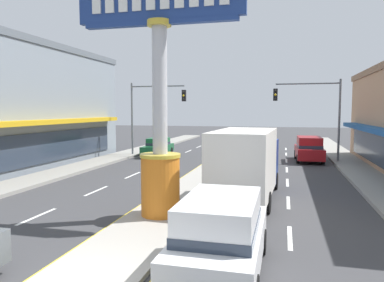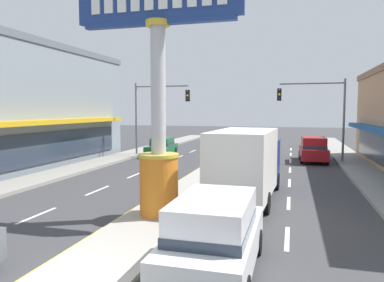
% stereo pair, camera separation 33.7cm
% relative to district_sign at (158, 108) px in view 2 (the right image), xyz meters
% --- Properties ---
extents(median_strip, '(2.46, 52.00, 0.14)m').
position_rel_district_sign_xyz_m(median_strip, '(0.00, 12.31, -3.92)').
color(median_strip, '#A39E93').
rests_on(median_strip, ground).
extents(sidewalk_left, '(2.34, 60.00, 0.18)m').
position_rel_district_sign_xyz_m(sidewalk_left, '(-9.00, 10.31, -3.90)').
color(sidewalk_left, gray).
rests_on(sidewalk_left, ground).
extents(sidewalk_right, '(2.34, 60.00, 0.18)m').
position_rel_district_sign_xyz_m(sidewalk_right, '(9.00, 10.31, -3.90)').
color(sidewalk_right, gray).
rests_on(sidewalk_right, ground).
extents(lane_markings, '(9.20, 52.00, 0.01)m').
position_rel_district_sign_xyz_m(lane_markings, '(0.00, 10.95, -3.98)').
color(lane_markings, silver).
rests_on(lane_markings, ground).
extents(district_sign, '(6.04, 1.46, 8.52)m').
position_rel_district_sign_xyz_m(district_sign, '(0.00, 0.00, 0.00)').
color(district_sign, orange).
rests_on(district_sign, median_strip).
extents(storefront_left, '(8.42, 20.64, 8.49)m').
position_rel_district_sign_xyz_m(storefront_left, '(-14.47, 8.35, 0.26)').
color(storefront_left, gray).
rests_on(storefront_left, ground).
extents(traffic_light_left_side, '(4.86, 0.46, 6.20)m').
position_rel_district_sign_xyz_m(traffic_light_left_side, '(-6.46, 16.36, 0.26)').
color(traffic_light_left_side, slate).
rests_on(traffic_light_left_side, ground).
extents(traffic_light_right_side, '(4.86, 0.46, 6.20)m').
position_rel_district_sign_xyz_m(traffic_light_right_side, '(6.46, 16.31, 0.26)').
color(traffic_light_right_side, slate).
rests_on(traffic_light_right_side, ground).
extents(box_truck_near_right_lane, '(2.54, 7.01, 3.12)m').
position_rel_district_sign_xyz_m(box_truck_near_right_lane, '(2.79, 3.25, -2.29)').
color(box_truck_near_right_lane, navy).
rests_on(box_truck_near_right_lane, ground).
extents(sedan_near_left_lane, '(1.99, 4.38, 1.53)m').
position_rel_district_sign_xyz_m(sedan_near_left_lane, '(-6.18, 17.12, -3.20)').
color(sedan_near_left_lane, '#14562D').
rests_on(sedan_near_left_lane, ground).
extents(suv_mid_left_lane, '(2.06, 4.65, 1.90)m').
position_rel_district_sign_xyz_m(suv_mid_left_lane, '(6.18, 16.71, -3.00)').
color(suv_mid_left_lane, maroon).
rests_on(suv_mid_left_lane, ground).
extents(suv_far_left_oncoming, '(1.98, 4.61, 1.90)m').
position_rel_district_sign_xyz_m(suv_far_left_oncoming, '(2.88, -3.89, -3.00)').
color(suv_far_left_oncoming, white).
rests_on(suv_far_left_oncoming, ground).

